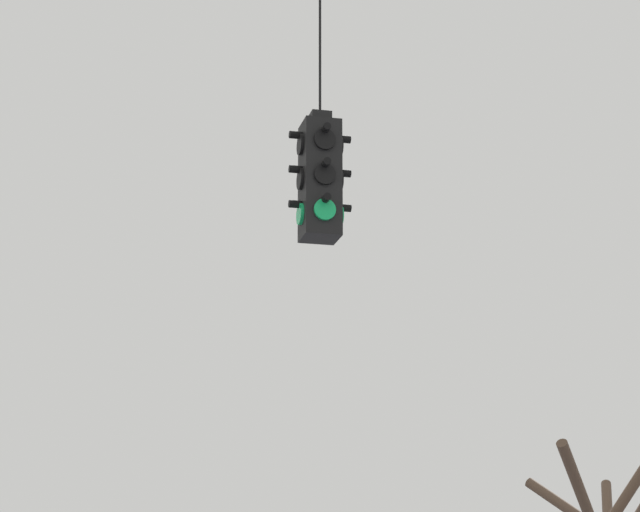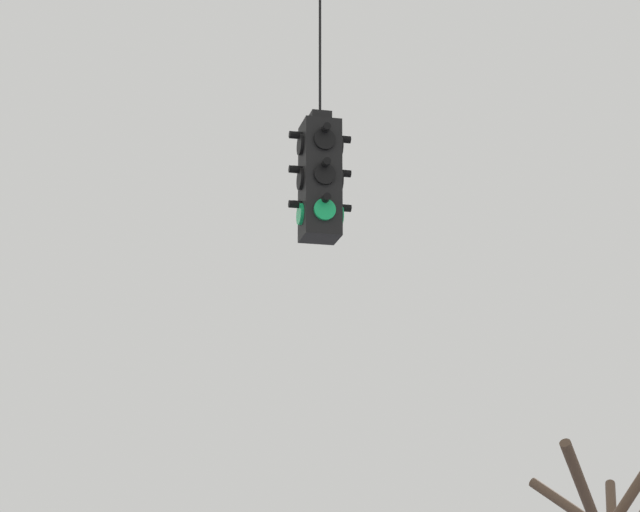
# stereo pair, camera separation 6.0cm
# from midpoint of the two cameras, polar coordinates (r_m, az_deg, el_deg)

# --- Properties ---
(traffic_light_near_left_pole) EXTENTS (0.58, 0.58, 3.65)m
(traffic_light_near_left_pole) POSITION_cam_midpoint_polar(r_m,az_deg,el_deg) (11.44, -0.15, 3.63)
(traffic_light_near_left_pole) COLOR black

